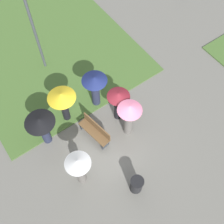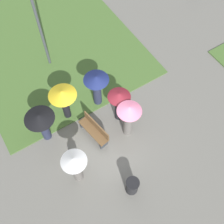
{
  "view_description": "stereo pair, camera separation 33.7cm",
  "coord_description": "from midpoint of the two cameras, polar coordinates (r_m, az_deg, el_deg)",
  "views": [
    {
      "loc": [
        4.41,
        -3.06,
        10.89
      ],
      "look_at": [
        -0.21,
        0.22,
        1.16
      ],
      "focal_mm": 45.0,
      "sensor_mm": 36.0,
      "label": 1
    },
    {
      "loc": [
        4.6,
        -2.78,
        10.89
      ],
      "look_at": [
        -0.21,
        0.22,
        1.16
      ],
      "focal_mm": 45.0,
      "sensor_mm": 36.0,
      "label": 2
    }
  ],
  "objects": [
    {
      "name": "crowd_person_maroon",
      "position": [
        11.4,
        0.44,
        2.25
      ],
      "size": [
        0.94,
        0.94,
        1.82
      ],
      "rotation": [
        0.0,
        0.0,
        2.66
      ],
      "color": "black",
      "rests_on": "ground_plane"
    },
    {
      "name": "crowd_person_pink",
      "position": [
        10.94,
        2.64,
        -0.56
      ],
      "size": [
        0.98,
        0.98,
        2.02
      ],
      "rotation": [
        0.0,
        0.0,
        2.69
      ],
      "color": "slate",
      "rests_on": "ground_plane"
    },
    {
      "name": "ground_plane",
      "position": [
        12.14,
        -1.06,
        -4.0
      ],
      "size": [
        90.0,
        90.0,
        0.0
      ],
      "primitive_type": "plane",
      "color": "slate"
    },
    {
      "name": "lawn_patch_near",
      "position": [
        15.41,
        -14.34,
        12.82
      ],
      "size": [
        9.59,
        8.14,
        0.06
      ],
      "color": "#4C7033",
      "rests_on": "ground_plane"
    },
    {
      "name": "crowd_person_white",
      "position": [
        10.2,
        -7.68,
        -11.1
      ],
      "size": [
        0.94,
        0.94,
        1.99
      ],
      "rotation": [
        0.0,
        0.0,
        3.32
      ],
      "color": "slate",
      "rests_on": "ground_plane"
    },
    {
      "name": "crowd_person_black",
      "position": [
        11.14,
        -15.04,
        -2.57
      ],
      "size": [
        1.18,
        1.18,
        1.81
      ],
      "rotation": [
        0.0,
        0.0,
        0.23
      ],
      "color": "#282D47",
      "rests_on": "ground_plane"
    },
    {
      "name": "lamp_post",
      "position": [
        12.4,
        -17.08,
        17.88
      ],
      "size": [
        0.32,
        0.32,
        4.82
      ],
      "color": "#474C51",
      "rests_on": "ground_plane"
    },
    {
      "name": "trash_bin",
      "position": [
        10.87,
        4.07,
        -14.54
      ],
      "size": [
        0.51,
        0.51,
        0.88
      ],
      "color": "#232326",
      "rests_on": "ground_plane"
    },
    {
      "name": "crowd_person_yellow",
      "position": [
        11.39,
        -10.91,
        2.4
      ],
      "size": [
        1.15,
        1.15,
        1.91
      ],
      "rotation": [
        0.0,
        0.0,
        1.68
      ],
      "color": "black",
      "rests_on": "ground_plane"
    },
    {
      "name": "park_bench",
      "position": [
        11.68,
        -4.24,
        -3.8
      ],
      "size": [
        1.56,
        0.67,
        0.9
      ],
      "rotation": [
        0.0,
        0.0,
        0.17
      ],
      "color": "brown",
      "rests_on": "ground_plane"
    },
    {
      "name": "crowd_person_navy",
      "position": [
        11.79,
        -4.31,
        5.27
      ],
      "size": [
        1.07,
        1.07,
        1.91
      ],
      "rotation": [
        0.0,
        0.0,
        0.94
      ],
      "color": "#282D47",
      "rests_on": "ground_plane"
    }
  ]
}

